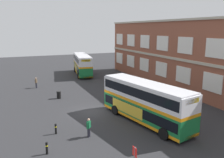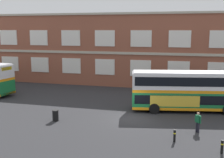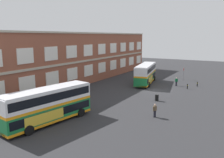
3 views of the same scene
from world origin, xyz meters
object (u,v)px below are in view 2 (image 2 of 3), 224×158
(double_decker_middle, at_px, (186,90))
(station_litter_bin, at_px, (55,115))
(waiting_passenger, at_px, (198,121))
(safety_bollard_east, at_px, (175,136))
(safety_bollard_west, at_px, (222,147))

(double_decker_middle, relative_size, station_litter_bin, 10.96)
(waiting_passenger, bearing_deg, double_decker_middle, 99.01)
(safety_bollard_east, bearing_deg, waiting_passenger, 55.66)
(waiting_passenger, height_order, station_litter_bin, waiting_passenger)
(double_decker_middle, xyz_separation_m, safety_bollard_west, (2.45, -10.00, -1.66))
(station_litter_bin, xyz_separation_m, safety_bollard_east, (10.78, -2.35, -0.03))
(waiting_passenger, distance_m, station_litter_bin, 12.52)
(double_decker_middle, distance_m, safety_bollard_east, 8.94)
(station_litter_bin, relative_size, safety_bollard_east, 1.08)
(safety_bollard_east, bearing_deg, double_decker_middle, 85.13)
(safety_bollard_west, xyz_separation_m, safety_bollard_east, (-3.19, 1.24, 0.00))
(waiting_passenger, distance_m, safety_bollard_west, 4.07)
(station_litter_bin, xyz_separation_m, safety_bollard_west, (13.97, -3.59, -0.03))
(safety_bollard_west, relative_size, safety_bollard_east, 1.00)
(double_decker_middle, height_order, station_litter_bin, double_decker_middle)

